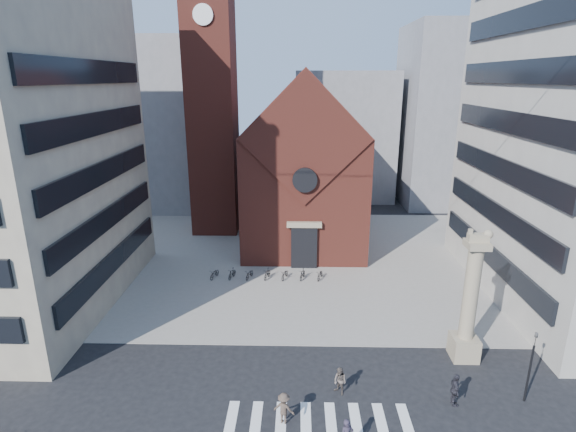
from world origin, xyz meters
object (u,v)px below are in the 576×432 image
at_px(lion_column, 469,309).
at_px(pedestrian_2, 455,390).
at_px(pedestrian_1, 340,381).
at_px(scooter_0, 215,274).
at_px(traffic_light, 530,365).

bearing_deg(lion_column, pedestrian_2, -114.82).
distance_m(pedestrian_1, pedestrian_2, 6.18).
xyz_separation_m(pedestrian_1, pedestrian_2, (6.13, -0.78, 0.13)).
xyz_separation_m(pedestrian_2, scooter_0, (-15.93, 15.80, -0.50)).
bearing_deg(pedestrian_1, traffic_light, 42.99).
distance_m(lion_column, scooter_0, 21.49).
bearing_deg(traffic_light, scooter_0, 142.36).
distance_m(traffic_light, pedestrian_1, 10.27).
distance_m(traffic_light, pedestrian_2, 4.26).
bearing_deg(lion_column, scooter_0, 147.63).
xyz_separation_m(lion_column, pedestrian_2, (-2.04, -4.41, -2.50)).
bearing_deg(scooter_0, lion_column, -15.37).
bearing_deg(scooter_0, traffic_light, -20.63).
relative_size(traffic_light, pedestrian_1, 2.62).
distance_m(traffic_light, scooter_0, 25.27).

